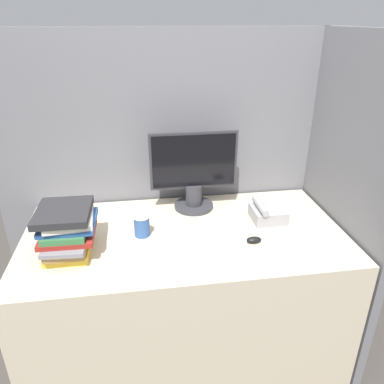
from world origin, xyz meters
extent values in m
cube|color=slate|center=(0.00, 0.84, 0.84)|extent=(1.97, 0.04, 1.69)
cube|color=slate|center=(0.82, 0.43, 0.84)|extent=(0.04, 0.87, 1.69)
cube|color=beige|center=(0.00, 0.40, 0.38)|extent=(1.57, 0.81, 0.76)
cylinder|color=#333338|center=(0.09, 0.67, 0.77)|extent=(0.22, 0.22, 0.02)
cylinder|color=#333338|center=(0.09, 0.67, 0.84)|extent=(0.09, 0.09, 0.11)
cube|color=#333338|center=(0.09, 0.67, 1.04)|extent=(0.47, 0.02, 0.31)
cube|color=black|center=(0.09, 0.66, 1.04)|extent=(0.44, 0.01, 0.28)
cube|color=silver|center=(0.06, 0.28, 0.77)|extent=(0.40, 0.14, 0.02)
ellipsoid|color=black|center=(0.31, 0.27, 0.78)|extent=(0.07, 0.04, 0.03)
cylinder|color=#335999|center=(-0.21, 0.41, 0.81)|extent=(0.07, 0.07, 0.10)
cylinder|color=white|center=(-0.21, 0.41, 0.87)|extent=(0.08, 0.08, 0.01)
cube|color=gold|center=(-0.54, 0.32, 0.78)|extent=(0.20, 0.25, 0.04)
cube|color=olive|center=(-0.54, 0.32, 0.81)|extent=(0.17, 0.28, 0.03)
cube|color=slate|center=(-0.53, 0.32, 0.84)|extent=(0.20, 0.31, 0.02)
cube|color=maroon|center=(-0.53, 0.31, 0.86)|extent=(0.23, 0.23, 0.02)
cube|color=#38723F|center=(-0.53, 0.31, 0.88)|extent=(0.19, 0.23, 0.03)
cube|color=#264C8C|center=(-0.53, 0.33, 0.91)|extent=(0.24, 0.23, 0.02)
cube|color=silver|center=(-0.52, 0.33, 0.93)|extent=(0.22, 0.25, 0.03)
cube|color=#262628|center=(-0.54, 0.33, 0.96)|extent=(0.24, 0.26, 0.03)
cube|color=#99999E|center=(0.45, 0.47, 0.80)|extent=(0.17, 0.16, 0.07)
cube|color=white|center=(0.47, 0.45, 0.83)|extent=(0.08, 0.07, 0.00)
cylinder|color=#99999E|center=(0.40, 0.47, 0.85)|extent=(0.04, 0.18, 0.04)
camera|label=1|loc=(-0.20, -1.17, 1.72)|focal=35.00mm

